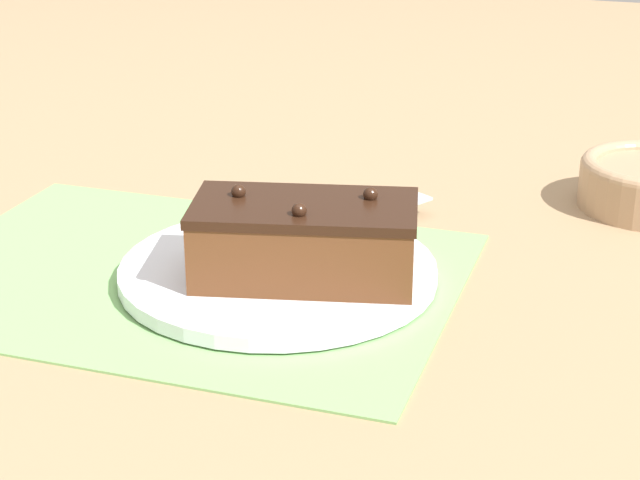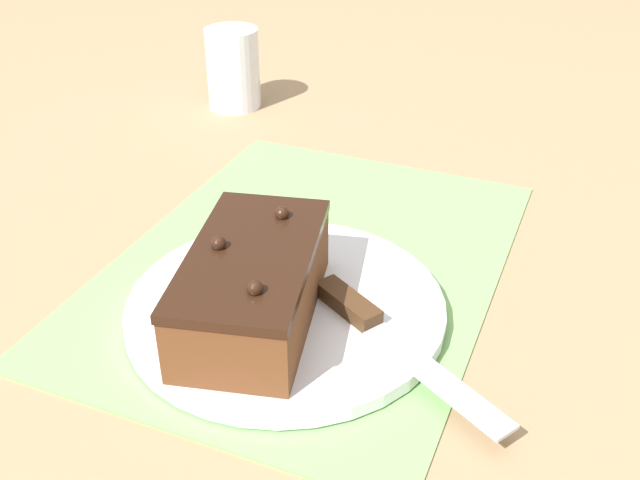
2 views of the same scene
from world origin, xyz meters
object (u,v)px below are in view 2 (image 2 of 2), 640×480
(serving_knife, at_px, (375,326))
(drinking_glass, at_px, (233,68))
(cake_plate, at_px, (286,307))
(chocolate_cake, at_px, (247,283))

(serving_knife, height_order, drinking_glass, drinking_glass)
(cake_plate, height_order, chocolate_cake, chocolate_cake)
(chocolate_cake, height_order, serving_knife, chocolate_cake)
(cake_plate, xyz_separation_m, serving_knife, (0.01, 0.08, 0.01))
(chocolate_cake, relative_size, serving_knife, 1.06)
(cake_plate, height_order, serving_knife, serving_knife)
(chocolate_cake, bearing_deg, drinking_glass, -150.53)
(chocolate_cake, distance_m, drinking_glass, 0.50)
(serving_knife, xyz_separation_m, drinking_glass, (-0.41, -0.35, 0.03))
(cake_plate, bearing_deg, serving_knife, 84.04)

